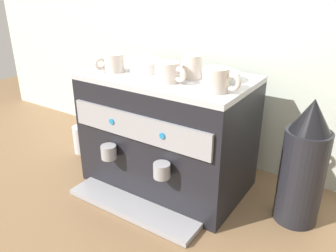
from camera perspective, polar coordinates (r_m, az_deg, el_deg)
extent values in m
plane|color=brown|center=(1.40, 0.00, -9.18)|extent=(4.00, 4.00, 0.00)
cube|color=silver|center=(1.47, 6.77, 12.75)|extent=(2.80, 0.03, 0.98)
cube|color=black|center=(1.30, 0.00, -1.29)|extent=(0.61, 0.36, 0.42)
cube|color=#B7B7BC|center=(1.23, 0.00, 8.17)|extent=(0.61, 0.36, 0.02)
cube|color=#939399|center=(1.13, -5.24, -0.28)|extent=(0.56, 0.01, 0.09)
cylinder|color=#1E7AB7|center=(1.19, -9.47, 0.75)|extent=(0.02, 0.01, 0.02)
cylinder|color=#1E7AB7|center=(1.06, -0.99, -1.67)|extent=(0.02, 0.01, 0.02)
cube|color=#939399|center=(1.25, -6.03, -13.42)|extent=(0.52, 0.12, 0.02)
cylinder|color=#939399|center=(1.23, -9.97, -4.34)|extent=(0.06, 0.06, 0.05)
cylinder|color=#939399|center=(1.10, -1.06, -7.51)|extent=(0.06, 0.06, 0.05)
cylinder|color=beige|center=(1.18, 4.06, 10.02)|extent=(0.07, 0.07, 0.08)
torus|color=beige|center=(1.23, 4.71, 10.51)|extent=(0.03, 0.06, 0.06)
cylinder|color=beige|center=(1.28, -9.08, 10.50)|extent=(0.07, 0.07, 0.07)
torus|color=beige|center=(1.27, -11.24, 10.26)|extent=(0.04, 0.05, 0.05)
cylinder|color=beige|center=(1.04, 8.04, 7.75)|extent=(0.08, 0.08, 0.07)
torus|color=beige|center=(1.02, 10.75, 7.25)|extent=(0.06, 0.02, 0.06)
cylinder|color=beige|center=(1.13, -0.09, 9.11)|extent=(0.08, 0.08, 0.07)
torus|color=beige|center=(1.10, 1.95, 8.65)|extent=(0.05, 0.02, 0.05)
cylinder|color=white|center=(1.16, 9.14, 8.31)|extent=(0.12, 0.12, 0.03)
cylinder|color=white|center=(1.17, 9.11, 7.77)|extent=(0.07, 0.07, 0.01)
cylinder|color=white|center=(1.27, -3.81, 10.04)|extent=(0.12, 0.12, 0.04)
cylinder|color=white|center=(1.27, -3.80, 9.39)|extent=(0.07, 0.07, 0.01)
cylinder|color=white|center=(1.39, -4.35, 11.03)|extent=(0.09, 0.09, 0.03)
cylinder|color=white|center=(1.40, -4.34, 10.57)|extent=(0.05, 0.05, 0.01)
cylinder|color=black|center=(1.20, 21.57, -8.02)|extent=(0.14, 0.14, 0.33)
cone|color=black|center=(1.11, 23.21, 1.66)|extent=(0.13, 0.13, 0.11)
cylinder|color=#B7B7BC|center=(1.65, -14.26, -2.19)|extent=(0.08, 0.08, 0.13)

